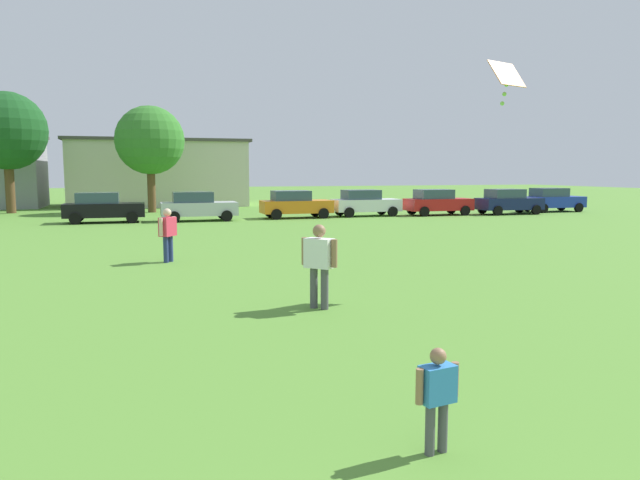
{
  "coord_description": "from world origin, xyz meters",
  "views": [
    {
      "loc": [
        -2.41,
        -0.51,
        2.85
      ],
      "look_at": [
        0.74,
        9.85,
        1.59
      ],
      "focal_mm": 33.21,
      "sensor_mm": 36.0,
      "label": 1
    }
  ],
  "objects": [
    {
      "name": "parked_car_orange_2",
      "position": [
        6.66,
        34.58,
        0.86
      ],
      "size": [
        4.3,
        2.02,
        1.68
      ],
      "color": "orange",
      "rests_on": "ground"
    },
    {
      "name": "parked_car_black_0",
      "position": [
        -4.43,
        34.56,
        0.86
      ],
      "size": [
        4.3,
        2.02,
        1.68
      ],
      "color": "black",
      "rests_on": "ground"
    },
    {
      "name": "parked_car_white_3",
      "position": [
        11.32,
        34.83,
        0.86
      ],
      "size": [
        4.3,
        2.02,
        1.68
      ],
      "color": "white",
      "rests_on": "ground"
    },
    {
      "name": "bystander_near_trees",
      "position": [
        -1.62,
        18.55,
        1.01
      ],
      "size": [
        0.58,
        0.67,
        1.7
      ],
      "rotation": [
        0.0,
        0.0,
        4.06
      ],
      "color": "navy",
      "rests_on": "ground"
    },
    {
      "name": "parked_car_silver_1",
      "position": [
        0.74,
        34.19,
        0.86
      ],
      "size": [
        4.3,
        2.02,
        1.68
      ],
      "color": "silver",
      "rests_on": "ground"
    },
    {
      "name": "tree_far_right",
      "position": [
        -1.64,
        42.46,
        4.96
      ],
      "size": [
        4.72,
        4.72,
        7.35
      ],
      "color": "brown",
      "rests_on": "ground"
    },
    {
      "name": "adult_bystander",
      "position": [
        1.1,
        11.08,
        1.05
      ],
      "size": [
        0.63,
        0.65,
        1.77
      ],
      "rotation": [
        0.0,
        0.0,
        5.46
      ],
      "color": "#4C4C51",
      "rests_on": "ground"
    },
    {
      "name": "ground_plane",
      "position": [
        0.0,
        30.0,
        0.0
      ],
      "size": [
        160.0,
        160.0,
        0.0
      ],
      "primitive_type": "plane",
      "color": "#568C33"
    },
    {
      "name": "parked_car_red_4",
      "position": [
        16.17,
        34.24,
        0.86
      ],
      "size": [
        4.3,
        2.02,
        1.68
      ],
      "color": "red",
      "rests_on": "ground"
    },
    {
      "name": "child_kite_flyer",
      "position": [
        0.39,
        4.63,
        0.65
      ],
      "size": [
        0.52,
        0.26,
        1.1
      ],
      "rotation": [
        0.0,
        0.0,
        0.18
      ],
      "color": "#4C4C51",
      "rests_on": "ground"
    },
    {
      "name": "parked_car_blue_6",
      "position": [
        25.54,
        34.83,
        0.86
      ],
      "size": [
        4.3,
        2.02,
        1.68
      ],
      "color": "#1E38AD",
      "rests_on": "ground"
    },
    {
      "name": "parked_car_navy_5",
      "position": [
        21.11,
        33.63,
        0.86
      ],
      "size": [
        4.3,
        2.02,
        1.68
      ],
      "color": "#141E4C",
      "rests_on": "ground"
    },
    {
      "name": "kite",
      "position": [
        6.0,
        11.94,
        5.06
      ],
      "size": [
        1.06,
        0.74,
        1.05
      ],
      "color": "orange"
    },
    {
      "name": "tree_center",
      "position": [
        -10.91,
        44.42,
        5.55
      ],
      "size": [
        5.27,
        5.27,
        8.22
      ],
      "color": "brown",
      "rests_on": "ground"
    },
    {
      "name": "house_left",
      "position": [
        -0.83,
        51.56,
        2.74
      ],
      "size": [
        14.46,
        8.7,
        5.46
      ],
      "color": "beige",
      "rests_on": "ground"
    }
  ]
}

